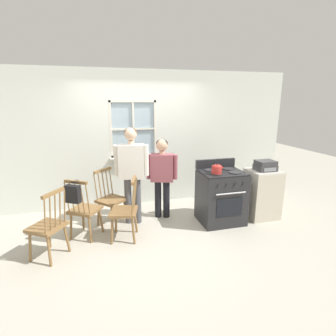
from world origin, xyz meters
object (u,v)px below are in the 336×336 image
Objects in this scene: chair_by_window at (84,210)px; chair_near_wall at (111,200)px; chair_near_stove at (125,211)px; person_teen_center at (162,171)px; stove at (221,196)px; side_counter at (262,194)px; stereo at (265,166)px; handbag at (73,194)px; potted_plant at (125,153)px; chair_center_cluster at (48,227)px; kettle at (217,168)px; person_elderly_left at (132,167)px.

chair_by_window and chair_near_wall have the same top height.
chair_by_window is 1.00× the size of chair_near_stove.
person_teen_center reaches higher than stove.
side_counter is 0.54m from stereo.
handbag is at bearing -140.26° from person_teen_center.
potted_plant is at bearing 56.02° from handbag.
person_teen_center is 1.89m from side_counter.
chair_near_stove is 2.88× the size of stereo.
chair_center_cluster is at bearing -173.95° from stereo.
kettle is at bearing -174.74° from stereo.
chair_by_window is at bearing -146.55° from person_elderly_left.
side_counter is (3.13, -0.06, 0.00)m from chair_by_window.
chair_near_stove is 0.80m from person_elderly_left.
chair_near_wall is at bearing -147.19° from chair_near_stove.
chair_by_window is 1.09× the size of side_counter.
person_elderly_left reaches higher than chair_center_cluster.
chair_center_cluster is 1.09m from chair_near_stove.
chair_by_window is at bearing -124.37° from potted_plant.
side_counter is at bearing 2.40° from handbag.
handbag is (-0.73, 0.02, 0.36)m from chair_near_stove.
kettle is at bearing -43.85° from potted_plant.
chair_by_window is 3.18m from stereo.
person_teen_center is 1.59m from handbag.
chair_by_window is at bearing 175.34° from kettle.
potted_plant is at bearing 152.95° from side_counter.
chair_by_window is 1.03m from person_elderly_left.
chair_near_stove is 1.71m from stove.
person_teen_center is (0.93, 0.06, 0.44)m from chair_near_wall.
kettle reaches higher than chair_near_wall.
stove reaches higher than handbag.
stereo is at bearing 5.26° from kettle.
potted_plant is at bearing 152.55° from stereo.
person_teen_center reaches higher than potted_plant.
potted_plant reaches higher than chair_near_stove.
stereo is (2.33, -0.39, -0.04)m from person_elderly_left.
person_teen_center is at bearing 143.87° from kettle.
chair_near_wall is 3.74× the size of potted_plant.
chair_near_stove is at bearing -174.23° from stove.
handbag is (-2.27, -0.02, -0.22)m from kettle.
chair_near_wall is 1.19m from chair_center_cluster.
chair_near_stove is at bearing -97.30° from person_elderly_left.
person_teen_center reaches higher than chair_by_window.
chair_near_stove is at bearing -1.23° from handbag.
person_teen_center is 1.14m from stove.
chair_center_cluster and chair_near_stove have the same top height.
chair_near_stove is at bearing -177.02° from stereo.
chair_by_window and chair_near_stove have the same top height.
person_teen_center is 4.29× the size of stereo.
chair_near_stove is 0.67× the size of person_teen_center.
kettle reaches higher than side_counter.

